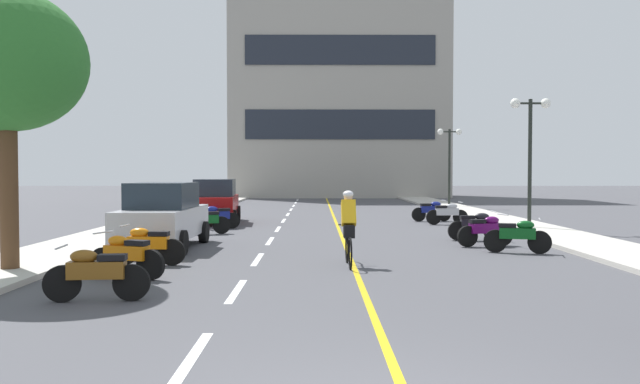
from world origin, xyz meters
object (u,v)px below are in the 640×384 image
object	(u,v)px
roadside_tree	(7,62)
motorcycle_4	(518,235)
motorcycle_8	(217,216)
motorcycle_1	(96,273)
parked_car_mid	(215,201)
parked_car_near	(163,215)
motorcycle_10	(432,210)
street_lamp_mid	(530,132)
motorcycle_9	(447,213)
motorcycle_2	(126,255)
motorcycle_7	(205,220)
cyclist_rider	(349,226)
street_lamp_far	(449,149)
motorcycle_5	(486,230)
motorcycle_6	(476,225)
motorcycle_3	(148,244)

from	to	relation	value
roadside_tree	motorcycle_4	size ratio (longest dim) A/B	3.44
motorcycle_8	motorcycle_1	bearing A→B (deg)	-89.59
parked_car_mid	parked_car_near	bearing A→B (deg)	-90.33
roadside_tree	motorcycle_8	world-z (taller)	roadside_tree
roadside_tree	motorcycle_10	distance (m)	18.14
motorcycle_10	parked_car_near	bearing A→B (deg)	-134.41
street_lamp_mid	motorcycle_9	bearing A→B (deg)	136.23
roadside_tree	motorcycle_1	distance (m)	5.50
motorcycle_2	motorcycle_7	world-z (taller)	same
parked_car_mid	cyclist_rider	distance (m)	12.80
roadside_tree	parked_car_near	world-z (taller)	roadside_tree
street_lamp_far	parked_car_mid	bearing A→B (deg)	-137.32
street_lamp_mid	motorcycle_5	distance (m)	6.55
street_lamp_mid	motorcycle_8	bearing A→B (deg)	177.75
roadside_tree	street_lamp_far	distance (m)	27.99
motorcycle_1	motorcycle_6	size ratio (longest dim) A/B	1.00
parked_car_mid	motorcycle_5	size ratio (longest dim) A/B	2.57
motorcycle_4	roadside_tree	bearing A→B (deg)	-164.42
motorcycle_8	street_lamp_mid	bearing A→B (deg)	-2.25
motorcycle_8	motorcycle_4	bearing A→B (deg)	-37.75
motorcycle_3	motorcycle_9	xyz separation A→B (m)	(9.08, 10.87, 0.00)
motorcycle_5	motorcycle_8	size ratio (longest dim) A/B	1.02
motorcycle_7	motorcycle_2	bearing A→B (deg)	-89.90
street_lamp_mid	street_lamp_far	xyz separation A→B (m)	(0.17, 14.40, -0.06)
roadside_tree	cyclist_rider	size ratio (longest dim) A/B	3.23
street_lamp_far	motorcycle_3	bearing A→B (deg)	-117.15
parked_car_near	motorcycle_2	size ratio (longest dim) A/B	2.58
street_lamp_mid	parked_car_mid	world-z (taller)	street_lamp_mid
street_lamp_far	motorcycle_10	bearing A→B (deg)	-106.02
motorcycle_1	motorcycle_9	bearing A→B (deg)	59.14
motorcycle_9	motorcycle_6	bearing A→B (deg)	-93.41
street_lamp_mid	motorcycle_3	world-z (taller)	street_lamp_mid
roadside_tree	motorcycle_5	bearing A→B (deg)	22.91
parked_car_near	parked_car_mid	bearing A→B (deg)	89.67
street_lamp_mid	parked_car_mid	distance (m)	12.65
parked_car_near	motorcycle_4	bearing A→B (deg)	-6.54
street_lamp_mid	motorcycle_4	size ratio (longest dim) A/B	2.80
motorcycle_9	motorcycle_5	bearing A→B (deg)	-93.63
parked_car_mid	motorcycle_2	size ratio (longest dim) A/B	2.63
roadside_tree	parked_car_near	xyz separation A→B (m)	(2.10, 4.31, -3.44)
motorcycle_1	motorcycle_8	distance (m)	12.89
motorcycle_6	cyclist_rider	world-z (taller)	cyclist_rider
street_lamp_mid	motorcycle_6	xyz separation A→B (m)	(-2.83, -3.43, -3.10)
motorcycle_2	motorcycle_6	xyz separation A→B (m)	(8.69, 6.81, 0.00)
motorcycle_3	motorcycle_7	bearing A→B (deg)	89.73
motorcycle_3	street_lamp_mid	bearing A→B (deg)	36.28
roadside_tree	motorcycle_7	size ratio (longest dim) A/B	3.43
motorcycle_3	motorcycle_6	size ratio (longest dim) A/B	1.00
motorcycle_4	street_lamp_mid	bearing A→B (deg)	68.67
motorcycle_1	motorcycle_3	xyz separation A→B (m)	(-0.23, 3.95, 0.00)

